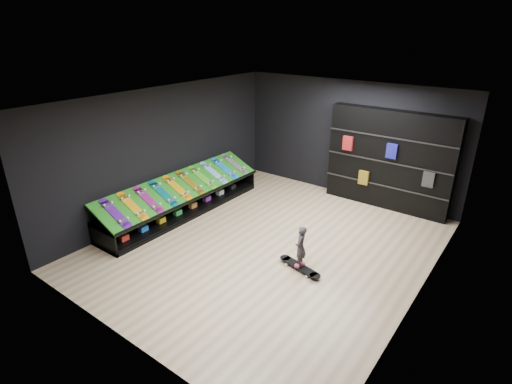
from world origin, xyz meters
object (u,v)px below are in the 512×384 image
Objects in this scene: back_shelving at (389,160)px; child at (300,255)px; floor_skateboard at (299,268)px; display_rack at (184,203)px.

child is (-0.22, -3.76, -0.88)m from back_shelving.
child is (0.00, 0.00, 0.29)m from floor_skateboard.
back_shelving reaches higher than child.
display_rack is 4.59× the size of floor_skateboard.
display_rack is at bearing -174.07° from floor_skateboard.
back_shelving is 3.86m from child.
back_shelving is 3.94m from floor_skateboard.
child is at bearing -7.03° from display_rack.
floor_skateboard is at bearing -107.76° from child.
back_shelving is at bearing 41.40° from display_rack.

